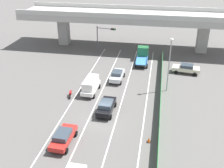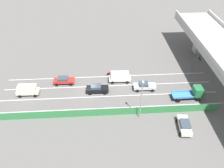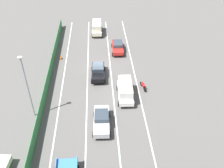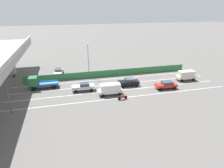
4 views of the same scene
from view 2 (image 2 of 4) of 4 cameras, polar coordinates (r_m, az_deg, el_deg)
ground_plane at (r=48.82m, az=-5.34°, el=-1.87°), size 300.00×300.00×0.00m
lane_line_left_edge at (r=52.92m, az=-0.94°, el=1.86°), size 0.14×44.03×0.01m
lane_line_mid_left at (r=50.16m, az=-0.74°, el=-0.43°), size 0.14×44.03×0.01m
lane_line_mid_right at (r=47.48m, az=-0.51°, el=-3.00°), size 0.14×44.03×0.01m
lane_line_right_edge at (r=44.92m, az=-0.25°, el=-5.86°), size 0.14×44.03×0.01m
green_fence at (r=42.99m, az=-0.10°, el=-6.80°), size 0.10×40.13×1.63m
car_sedan_red at (r=51.36m, az=-11.67°, el=0.94°), size 2.10×4.51×1.58m
car_sedan_silver at (r=49.10m, az=7.89°, el=-0.46°), size 2.10×4.63×1.68m
car_sedan_black at (r=48.07m, az=-3.65°, el=-1.06°), size 2.10×4.57×1.70m
car_van_cream at (r=50.08m, az=-19.89°, el=-1.31°), size 2.06×4.48×2.25m
car_van_white at (r=50.76m, az=1.90°, el=1.84°), size 2.14×4.77×2.23m
flatbed_truck_blue at (r=48.90m, az=19.17°, el=-2.05°), size 2.40×5.96×2.64m
motorcycle at (r=53.23m, az=-0.22°, el=2.71°), size 0.67×1.93×0.93m
parked_sedan_cream at (r=42.48m, az=17.26°, el=-9.54°), size 4.72×2.42×1.62m
traffic_light at (r=54.74m, az=19.91°, el=5.67°), size 3.98×1.04×5.52m
street_lamp at (r=40.15m, az=7.21°, el=-3.12°), size 0.60×0.36×8.21m
traffic_cone at (r=44.43m, az=-10.24°, el=-6.69°), size 0.47×0.47×0.65m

